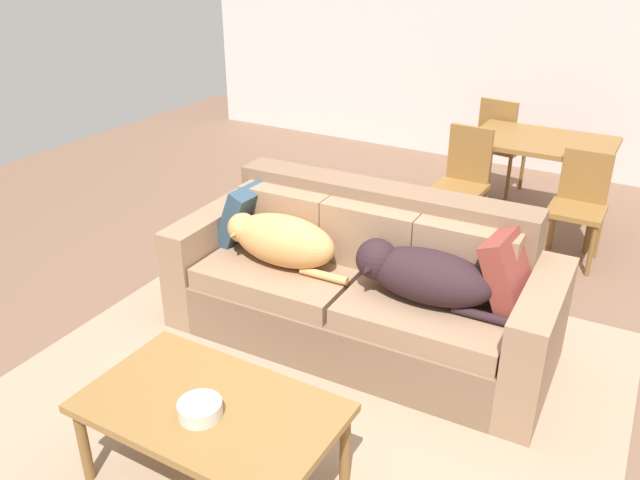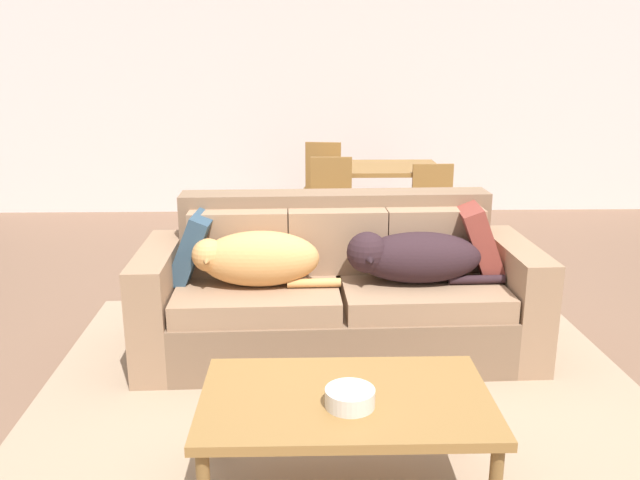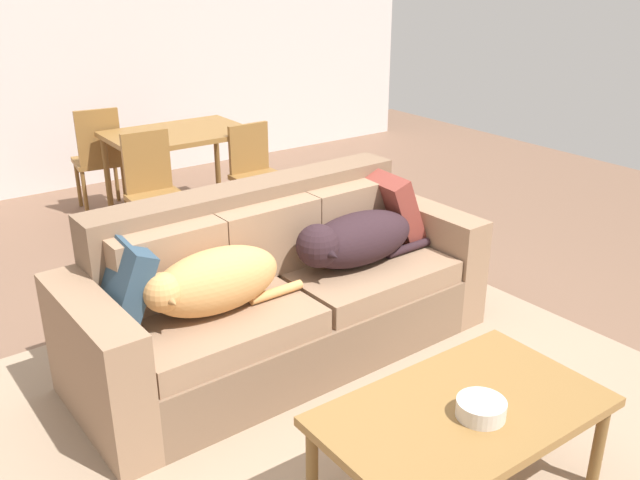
{
  "view_description": "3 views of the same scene",
  "coord_description": "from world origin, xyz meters",
  "px_view_note": "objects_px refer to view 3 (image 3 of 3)",
  "views": [
    {
      "loc": [
        1.42,
        -2.97,
        2.36
      ],
      "look_at": [
        -0.22,
        -0.12,
        0.77
      ],
      "focal_mm": 36.48,
      "sensor_mm": 36.0,
      "label": 1
    },
    {
      "loc": [
        -0.29,
        -3.53,
        1.74
      ],
      "look_at": [
        -0.2,
        0.08,
        0.72
      ],
      "focal_mm": 36.26,
      "sensor_mm": 36.0,
      "label": 2
    },
    {
      "loc": [
        -1.9,
        -2.73,
        2.09
      ],
      "look_at": [
        0.13,
        0.08,
        0.67
      ],
      "focal_mm": 38.47,
      "sensor_mm": 36.0,
      "label": 3
    }
  ],
  "objects_px": {
    "throw_pillow_by_right_arm": "(389,207)",
    "dog_on_right_cushion": "(353,240)",
    "dining_chair_near_right": "(256,171)",
    "couch": "(279,294)",
    "dining_table": "(179,141)",
    "dining_chair_far_left": "(99,155)",
    "bowl_on_coffee_table": "(481,408)",
    "coffee_table": "(463,417)",
    "dog_on_left_cushion": "(212,282)",
    "dining_chair_near_left": "(154,188)",
    "throw_pillow_by_left_arm": "(121,284)"
  },
  "relations": [
    {
      "from": "dog_on_right_cushion",
      "to": "throw_pillow_by_right_arm",
      "type": "height_order",
      "value": "throw_pillow_by_right_arm"
    },
    {
      "from": "throw_pillow_by_right_arm",
      "to": "dining_table",
      "type": "height_order",
      "value": "throw_pillow_by_right_arm"
    },
    {
      "from": "throw_pillow_by_right_arm",
      "to": "dining_table",
      "type": "relative_size",
      "value": 0.39
    },
    {
      "from": "couch",
      "to": "dining_chair_near_right",
      "type": "relative_size",
      "value": 2.78
    },
    {
      "from": "throw_pillow_by_left_arm",
      "to": "dining_chair_near_left",
      "type": "relative_size",
      "value": 0.45
    },
    {
      "from": "couch",
      "to": "dining_chair_near_left",
      "type": "distance_m",
      "value": 1.77
    },
    {
      "from": "dog_on_left_cushion",
      "to": "bowl_on_coffee_table",
      "type": "distance_m",
      "value": 1.41
    },
    {
      "from": "bowl_on_coffee_table",
      "to": "dining_chair_near_right",
      "type": "xyz_separation_m",
      "value": [
        0.97,
        3.3,
        -0.02
      ]
    },
    {
      "from": "throw_pillow_by_right_arm",
      "to": "bowl_on_coffee_table",
      "type": "distance_m",
      "value": 1.82
    },
    {
      "from": "dining_table",
      "to": "throw_pillow_by_left_arm",
      "type": "bearing_deg",
      "value": -120.84
    },
    {
      "from": "bowl_on_coffee_table",
      "to": "coffee_table",
      "type": "bearing_deg",
      "value": 97.67
    },
    {
      "from": "dining_chair_near_right",
      "to": "throw_pillow_by_left_arm",
      "type": "bearing_deg",
      "value": -135.95
    },
    {
      "from": "dog_on_right_cushion",
      "to": "throw_pillow_by_right_arm",
      "type": "xyz_separation_m",
      "value": [
        0.45,
        0.21,
        0.04
      ]
    },
    {
      "from": "throw_pillow_by_right_arm",
      "to": "dog_on_right_cushion",
      "type": "bearing_deg",
      "value": -155.24
    },
    {
      "from": "coffee_table",
      "to": "throw_pillow_by_left_arm",
      "type": "bearing_deg",
      "value": 119.71
    },
    {
      "from": "dog_on_right_cushion",
      "to": "dining_chair_near_left",
      "type": "relative_size",
      "value": 1.0
    },
    {
      "from": "dog_on_left_cushion",
      "to": "dining_chair_near_left",
      "type": "height_order",
      "value": "dining_chair_near_left"
    },
    {
      "from": "dining_chair_far_left",
      "to": "coffee_table",
      "type": "bearing_deg",
      "value": 97.53
    },
    {
      "from": "dog_on_left_cushion",
      "to": "dining_chair_near_right",
      "type": "relative_size",
      "value": 1.0
    },
    {
      "from": "throw_pillow_by_right_arm",
      "to": "dining_chair_near_right",
      "type": "height_order",
      "value": "throw_pillow_by_right_arm"
    },
    {
      "from": "bowl_on_coffee_table",
      "to": "dining_chair_far_left",
      "type": "relative_size",
      "value": 0.21
    },
    {
      "from": "dog_on_left_cushion",
      "to": "coffee_table",
      "type": "xyz_separation_m",
      "value": [
        0.44,
        -1.25,
        -0.23
      ]
    },
    {
      "from": "couch",
      "to": "dog_on_right_cushion",
      "type": "distance_m",
      "value": 0.51
    },
    {
      "from": "throw_pillow_by_right_arm",
      "to": "dining_chair_near_left",
      "type": "height_order",
      "value": "dining_chair_near_left"
    },
    {
      "from": "coffee_table",
      "to": "dining_table",
      "type": "xyz_separation_m",
      "value": [
        0.55,
        3.74,
        0.27
      ]
    },
    {
      "from": "dog_on_left_cushion",
      "to": "dining_chair_near_right",
      "type": "distance_m",
      "value": 2.43
    },
    {
      "from": "dog_on_left_cushion",
      "to": "dining_chair_near_left",
      "type": "distance_m",
      "value": 2.0
    },
    {
      "from": "dog_on_right_cushion",
      "to": "dining_table",
      "type": "bearing_deg",
      "value": 86.17
    },
    {
      "from": "throw_pillow_by_right_arm",
      "to": "dining_table",
      "type": "distance_m",
      "value": 2.28
    },
    {
      "from": "dog_on_left_cushion",
      "to": "dog_on_right_cushion",
      "type": "xyz_separation_m",
      "value": [
        0.9,
        0.04,
        -0.01
      ]
    },
    {
      "from": "dog_on_right_cushion",
      "to": "couch",
      "type": "bearing_deg",
      "value": 161.05
    },
    {
      "from": "coffee_table",
      "to": "bowl_on_coffee_table",
      "type": "relative_size",
      "value": 5.98
    },
    {
      "from": "dining_chair_near_right",
      "to": "throw_pillow_by_right_arm",
      "type": "bearing_deg",
      "value": -93.02
    },
    {
      "from": "couch",
      "to": "dining_chair_near_right",
      "type": "bearing_deg",
      "value": 60.86
    },
    {
      "from": "couch",
      "to": "throw_pillow_by_right_arm",
      "type": "xyz_separation_m",
      "value": [
        0.86,
        0.08,
        0.31
      ]
    },
    {
      "from": "dog_on_left_cushion",
      "to": "dining_chair_far_left",
      "type": "bearing_deg",
      "value": 79.24
    },
    {
      "from": "dining_chair_near_right",
      "to": "dining_chair_far_left",
      "type": "distance_m",
      "value": 1.44
    },
    {
      "from": "throw_pillow_by_right_arm",
      "to": "bowl_on_coffee_table",
      "type": "bearing_deg",
      "value": -119.7
    },
    {
      "from": "couch",
      "to": "coffee_table",
      "type": "xyz_separation_m",
      "value": [
        -0.04,
        -1.42,
        0.05
      ]
    },
    {
      "from": "dog_on_left_cushion",
      "to": "throw_pillow_by_left_arm",
      "type": "distance_m",
      "value": 0.43
    },
    {
      "from": "dining_table",
      "to": "dog_on_left_cushion",
      "type": "bearing_deg",
      "value": -111.71
    },
    {
      "from": "throw_pillow_by_left_arm",
      "to": "dining_table",
      "type": "distance_m",
      "value": 2.68
    },
    {
      "from": "couch",
      "to": "dog_on_left_cushion",
      "type": "bearing_deg",
      "value": -162.8
    },
    {
      "from": "dog_on_right_cushion",
      "to": "throw_pillow_by_left_arm",
      "type": "xyz_separation_m",
      "value": [
        -1.28,
        0.15,
        0.03
      ]
    },
    {
      "from": "bowl_on_coffee_table",
      "to": "dining_chair_far_left",
      "type": "bearing_deg",
      "value": 89.5
    },
    {
      "from": "couch",
      "to": "throw_pillow_by_left_arm",
      "type": "xyz_separation_m",
      "value": [
        -0.87,
        0.02,
        0.3
      ]
    },
    {
      "from": "dining_chair_near_left",
      "to": "dining_chair_near_right",
      "type": "distance_m",
      "value": 0.91
    },
    {
      "from": "dog_on_right_cushion",
      "to": "dining_table",
      "type": "relative_size",
      "value": 0.81
    },
    {
      "from": "dog_on_left_cushion",
      "to": "coffee_table",
      "type": "relative_size",
      "value": 0.74
    },
    {
      "from": "throw_pillow_by_left_arm",
      "to": "throw_pillow_by_right_arm",
      "type": "distance_m",
      "value": 1.73
    }
  ]
}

